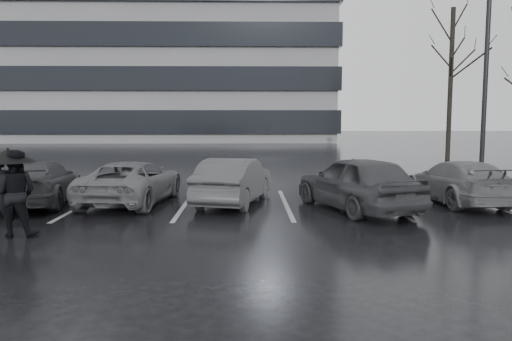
{
  "coord_description": "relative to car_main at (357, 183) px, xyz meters",
  "views": [
    {
      "loc": [
        -0.47,
        -11.24,
        2.4
      ],
      "look_at": [
        -0.26,
        1.0,
        1.1
      ],
      "focal_mm": 35.0,
      "sensor_mm": 36.0,
      "label": 1
    }
  ],
  "objects": [
    {
      "name": "pedestrian_right",
      "position": [
        -7.55,
        -2.72,
        0.16
      ],
      "size": [
        0.87,
        0.69,
        1.76
      ],
      "primitive_type": "imported",
      "rotation": [
        0.0,
        0.0,
        3.17
      ],
      "color": "black",
      "rests_on": "ground"
    },
    {
      "name": "car_west_b",
      "position": [
        -6.09,
        1.18,
        -0.13
      ],
      "size": [
        2.5,
        4.5,
        1.19
      ],
      "primitive_type": "imported",
      "rotation": [
        0.0,
        0.0,
        3.02
      ],
      "color": "#4B4B4D",
      "rests_on": "ground"
    },
    {
      "name": "umbrella",
      "position": [
        -7.69,
        -2.64,
        0.91
      ],
      "size": [
        1.06,
        1.06,
        1.79
      ],
      "color": "black",
      "rests_on": "ground"
    },
    {
      "name": "office_building",
      "position": [
        -24.38,
        46.46,
        13.62
      ],
      "size": [
        61.0,
        26.0,
        29.0
      ],
      "color": "gray",
      "rests_on": "ground"
    },
    {
      "name": "car_east",
      "position": [
        3.11,
        1.07,
        -0.12
      ],
      "size": [
        2.01,
        4.27,
        1.2
      ],
      "primitive_type": "imported",
      "rotation": [
        0.0,
        0.0,
        3.22
      ],
      "color": "#4B4B4D",
      "rests_on": "ground"
    },
    {
      "name": "tree_north",
      "position": [
        8.62,
        15.46,
        3.53
      ],
      "size": [
        0.26,
        0.26,
        8.5
      ],
      "primitive_type": "cylinder",
      "color": "black",
      "rests_on": "ground"
    },
    {
      "name": "car_west_c",
      "position": [
        -8.63,
        0.99,
        -0.11
      ],
      "size": [
        2.27,
        4.39,
        1.22
      ],
      "primitive_type": "imported",
      "rotation": [
        0.0,
        0.0,
        3.28
      ],
      "color": "black",
      "rests_on": "ground"
    },
    {
      "name": "stall_stripes",
      "position": [
        -3.18,
        0.96,
        -0.72
      ],
      "size": [
        19.72,
        5.0,
        0.0
      ],
      "color": "#A2A2A4",
      "rests_on": "ground"
    },
    {
      "name": "car_west_a",
      "position": [
        -3.23,
        1.08,
        -0.08
      ],
      "size": [
        2.24,
        4.1,
        1.28
      ],
      "primitive_type": "imported",
      "rotation": [
        0.0,
        0.0,
        2.9
      ],
      "color": "#29292B",
      "rests_on": "ground"
    },
    {
      "name": "car_main",
      "position": [
        0.0,
        0.0,
        0.0
      ],
      "size": [
        3.01,
        4.56,
        1.44
      ],
      "primitive_type": "imported",
      "rotation": [
        0.0,
        0.0,
        3.48
      ],
      "color": "black",
      "rests_on": "ground"
    },
    {
      "name": "lamp_post",
      "position": [
        6.1,
        6.0,
        3.84
      ],
      "size": [
        0.55,
        0.55,
        9.97
      ],
      "rotation": [
        0.0,
        0.0,
        -0.0
      ],
      "color": "gray",
      "rests_on": "ground"
    },
    {
      "name": "ground",
      "position": [
        -2.38,
        -1.54,
        -0.72
      ],
      "size": [
        160.0,
        160.0,
        0.0
      ],
      "primitive_type": "plane",
      "color": "black",
      "rests_on": "ground"
    },
    {
      "name": "pedestrian_left",
      "position": [
        -7.88,
        -2.67,
        0.12
      ],
      "size": [
        0.65,
        0.46,
        1.69
      ],
      "primitive_type": "imported",
      "rotation": [
        0.0,
        0.0,
        3.24
      ],
      "color": "black",
      "rests_on": "ground"
    }
  ]
}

